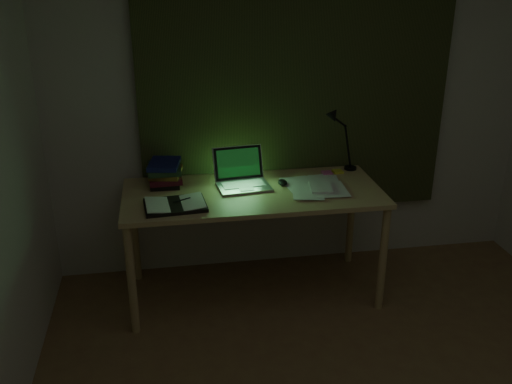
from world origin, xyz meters
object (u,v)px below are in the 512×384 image
at_px(laptop, 244,171).
at_px(open_textbook, 175,205).
at_px(loose_papers, 313,187).
at_px(desk_lamp, 352,138).
at_px(desk, 253,243).
at_px(book_stack, 165,172).

relative_size(laptop, open_textbook, 1.03).
bearing_deg(laptop, open_textbook, -158.98).
bearing_deg(open_textbook, laptop, 22.82).
xyz_separation_m(laptop, loose_papers, (0.45, -0.09, -0.11)).
relative_size(open_textbook, loose_papers, 1.10).
xyz_separation_m(loose_papers, desk_lamp, (0.36, 0.32, 0.23)).
distance_m(laptop, loose_papers, 0.48).
bearing_deg(loose_papers, desk_lamp, 41.43).
bearing_deg(open_textbook, desk, 14.16).
distance_m(open_textbook, book_stack, 0.41).
distance_m(desk, desk_lamp, 1.04).
xyz_separation_m(book_stack, loose_papers, (0.97, -0.25, -0.08)).
distance_m(open_textbook, desk_lamp, 1.39).
bearing_deg(laptop, desk, -59.23).
bearing_deg(open_textbook, loose_papers, 4.78).
relative_size(laptop, book_stack, 1.50).
height_order(laptop, desk_lamp, desk_lamp).
height_order(laptop, open_textbook, laptop).
bearing_deg(desk, laptop, 127.20).
xyz_separation_m(desk, desk_lamp, (0.77, 0.30, 0.63)).
bearing_deg(desk_lamp, loose_papers, -150.82).
bearing_deg(open_textbook, book_stack, 92.61).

